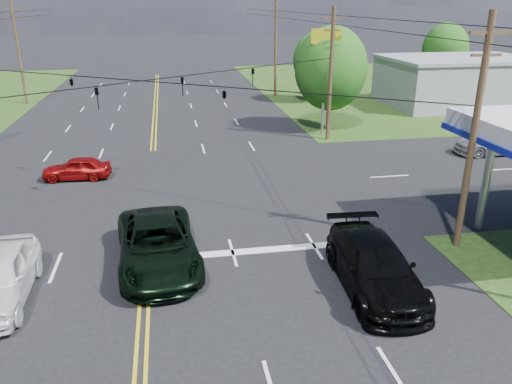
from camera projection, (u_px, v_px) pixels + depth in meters
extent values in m
plane|color=black|center=(151.00, 191.00, 27.48)|extent=(280.00, 280.00, 0.00)
cube|color=#1B3812|center=(439.00, 85.00, 62.63)|extent=(46.00, 48.00, 0.03)
cube|color=silver|center=(268.00, 250.00, 20.93)|extent=(10.00, 0.50, 0.02)
cube|color=gray|center=(457.00, 83.00, 49.99)|extent=(14.00, 10.00, 4.40)
cylinder|color=#A5A5AA|center=(486.00, 180.00, 22.20)|extent=(0.36, 0.36, 4.65)
cylinder|color=#412C1B|center=(473.00, 138.00, 19.63)|extent=(0.28, 0.28, 9.50)
cube|color=#412C1B|center=(490.00, 33.00, 18.22)|extent=(1.60, 0.12, 0.12)
cube|color=#412C1B|center=(486.00, 55.00, 18.51)|extent=(1.20, 0.10, 0.10)
cylinder|color=#412C1B|center=(331.00, 76.00, 36.19)|extent=(0.28, 0.28, 9.50)
cube|color=#412C1B|center=(334.00, 18.00, 34.79)|extent=(1.60, 0.12, 0.12)
cube|color=#412C1B|center=(333.00, 30.00, 35.07)|extent=(1.20, 0.10, 0.10)
cylinder|color=#412C1B|center=(19.00, 53.00, 49.34)|extent=(0.28, 0.28, 10.00)
cube|color=#412C1B|center=(12.00, 8.00, 47.85)|extent=(1.60, 0.12, 0.12)
cube|color=#412C1B|center=(13.00, 17.00, 48.13)|extent=(1.20, 0.10, 0.10)
cylinder|color=#412C1B|center=(276.00, 49.00, 53.59)|extent=(0.28, 0.28, 10.00)
cube|color=#412C1B|center=(276.00, 8.00, 52.09)|extent=(1.60, 0.12, 0.12)
cube|color=#412C1B|center=(276.00, 16.00, 52.38)|extent=(1.20, 0.10, 0.10)
imported|color=black|center=(97.00, 98.00, 23.88)|extent=(0.17, 0.21, 1.05)
imported|color=black|center=(183.00, 87.00, 27.21)|extent=(0.17, 0.21, 1.05)
imported|color=black|center=(253.00, 77.00, 30.75)|extent=(0.17, 0.21, 1.05)
imported|color=black|center=(71.00, 81.00, 27.30)|extent=(1.24, 0.26, 0.50)
imported|color=black|center=(224.00, 93.00, 23.60)|extent=(1.24, 0.26, 0.50)
cylinder|color=black|center=(405.00, 20.00, 24.59)|extent=(0.04, 100.00, 0.04)
cylinder|color=black|center=(403.00, 33.00, 24.81)|extent=(0.04, 100.00, 0.04)
cylinder|color=#412C1B|center=(329.00, 109.00, 40.22)|extent=(0.36, 0.36, 3.30)
ellipsoid|color=#194913|center=(331.00, 69.00, 39.07)|extent=(5.70, 5.70, 6.60)
cylinder|color=#412C1B|center=(316.00, 88.00, 51.75)|extent=(0.36, 0.36, 2.86)
ellipsoid|color=#194913|center=(317.00, 60.00, 50.75)|extent=(4.94, 4.94, 5.72)
cylinder|color=#412C1B|center=(442.00, 75.00, 60.08)|extent=(0.36, 0.36, 3.08)
ellipsoid|color=#194913|center=(445.00, 49.00, 59.01)|extent=(5.32, 5.32, 6.16)
imported|color=black|center=(158.00, 245.00, 19.42)|extent=(3.50, 6.71, 1.80)
imported|color=black|center=(375.00, 266.00, 17.88)|extent=(2.82, 6.23, 1.77)
imported|color=maroon|center=(77.00, 168.00, 29.14)|extent=(3.93, 1.75, 1.31)
imported|color=#B2B1B6|center=(495.00, 142.00, 34.04)|extent=(5.53, 2.31, 1.60)
cylinder|color=#A5A5AA|center=(324.00, 83.00, 37.77)|extent=(0.20, 0.20, 7.99)
cube|color=yellow|center=(326.00, 37.00, 36.56)|extent=(2.12, 1.08, 1.10)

